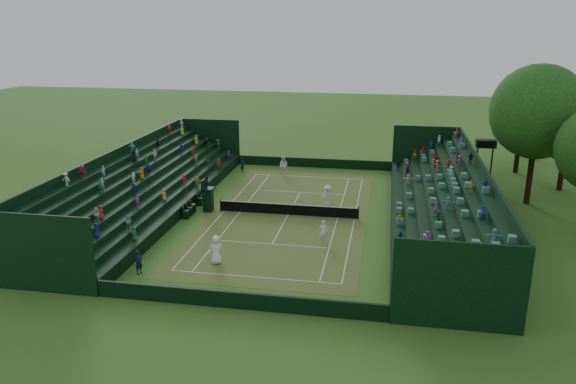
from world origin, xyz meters
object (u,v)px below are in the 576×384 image
object	(u,v)px
player_far_west	(284,165)
player_far_east	(328,195)
tennis_net	(288,209)
umpire_chair	(208,196)
player_near_west	(216,250)
player_near_east	(323,232)

from	to	relation	value
player_far_west	player_far_east	world-z (taller)	player_far_west
tennis_net	umpire_chair	bearing A→B (deg)	-178.49
player_far_west	player_near_west	bearing A→B (deg)	-67.95
player_near_west	player_near_east	size ratio (longest dim) A/B	1.16
player_near_east	player_far_west	size ratio (longest dim) A/B	0.85
tennis_net	player_near_east	xyz separation A→B (m)	(3.58, -5.41, 0.32)
player_near_west	player_near_east	world-z (taller)	player_near_west
umpire_chair	player_near_west	bearing A→B (deg)	-69.11
umpire_chair	player_near_west	world-z (taller)	umpire_chair
player_near_east	player_far_east	size ratio (longest dim) A/B	0.95
umpire_chair	player_near_east	world-z (taller)	umpire_chair
tennis_net	player_far_east	bearing A→B (deg)	48.28
tennis_net	player_near_west	distance (m)	10.72
umpire_chair	player_far_west	bearing A→B (deg)	71.62
umpire_chair	player_near_east	size ratio (longest dim) A/B	1.79
player_near_west	player_far_east	distance (m)	14.77
player_far_east	tennis_net	bearing A→B (deg)	-168.37
umpire_chair	player_near_east	distance (m)	11.64
umpire_chair	player_near_west	distance (m)	10.83
umpire_chair	player_near_west	xyz separation A→B (m)	(3.86, -10.12, -0.32)
player_far_east	player_near_east	bearing A→B (deg)	-122.22
player_far_west	player_far_east	size ratio (longest dim) A/B	1.11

